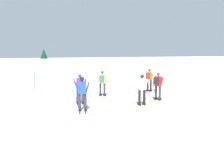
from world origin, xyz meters
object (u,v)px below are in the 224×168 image
object	(u,v)px
skier_orange	(149,79)
skier_blue	(82,93)
skier_red	(158,85)
skier_yellow	(102,82)
trail_marker_pole	(34,80)
skier_white	(142,89)
conifer_far_left	(44,61)
skier_purple	(80,88)

from	to	relation	value
skier_orange	skier_blue	bearing A→B (deg)	-158.09
skier_red	skier_yellow	distance (m)	3.69
skier_orange	skier_red	world-z (taller)	same
skier_orange	skier_blue	distance (m)	7.47
trail_marker_pole	skier_white	bearing A→B (deg)	-64.73
skier_yellow	skier_red	bearing A→B (deg)	-55.94
skier_blue	conifer_far_left	distance (m)	17.13
trail_marker_pole	skier_purple	bearing A→B (deg)	-79.86
skier_purple	conifer_far_left	bearing A→B (deg)	79.23
skier_yellow	conifer_far_left	world-z (taller)	conifer_far_left
skier_yellow	skier_purple	bearing A→B (deg)	-148.35
skier_blue	conifer_far_left	xyz separation A→B (m)	(3.53, 16.73, 1.09)
skier_purple	skier_red	xyz separation A→B (m)	(4.41, -1.61, 0.04)
skier_red	skier_blue	bearing A→B (deg)	179.55
skier_orange	conifer_far_left	size ratio (longest dim) A/B	0.51
conifer_far_left	skier_red	bearing A→B (deg)	-84.80
skier_white	trail_marker_pole	world-z (taller)	trail_marker_pole
skier_red	conifer_far_left	distance (m)	16.87
skier_purple	skier_yellow	bearing A→B (deg)	31.65
skier_white	skier_blue	world-z (taller)	same
skier_orange	conifer_far_left	world-z (taller)	conifer_far_left
skier_purple	skier_yellow	xyz separation A→B (m)	(2.34, 1.44, 0.04)
skier_white	skier_purple	world-z (taller)	same
skier_blue	trail_marker_pole	size ratio (longest dim) A/B	0.92
skier_blue	trail_marker_pole	bearing A→B (deg)	92.72
skier_yellow	trail_marker_pole	world-z (taller)	trail_marker_pole
skier_white	skier_orange	distance (m)	4.99
skier_white	skier_orange	xyz separation A→B (m)	(3.65, 3.41, 0.04)
skier_purple	trail_marker_pole	bearing A→B (deg)	100.14
skier_purple	skier_blue	distance (m)	1.70
skier_white	trail_marker_pole	distance (m)	8.48
skier_red	skier_blue	world-z (taller)	same
skier_yellow	skier_white	bearing A→B (deg)	-85.28
skier_red	trail_marker_pole	size ratio (longest dim) A/B	0.92
skier_orange	trail_marker_pole	bearing A→B (deg)	149.65
skier_red	skier_blue	xyz separation A→B (m)	(-5.05, 0.04, -0.04)
skier_white	skier_red	xyz separation A→B (m)	(1.77, 0.59, 0.04)
skier_purple	skier_yellow	world-z (taller)	same
skier_blue	skier_orange	bearing A→B (deg)	21.91
skier_white	skier_purple	bearing A→B (deg)	140.20
skier_white	conifer_far_left	bearing A→B (deg)	89.21
skier_white	trail_marker_pole	xyz separation A→B (m)	(-3.62, 7.67, 0.02)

